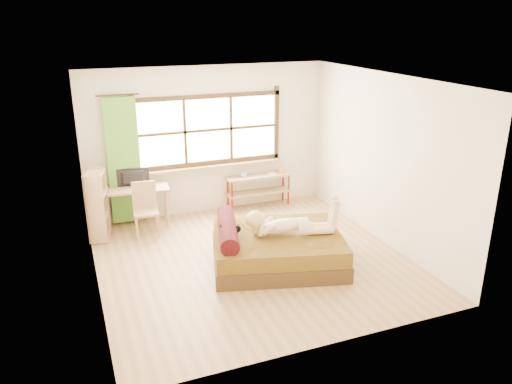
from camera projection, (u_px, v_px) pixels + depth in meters
name	position (u px, v px, depth m)	size (l,w,h in m)	color
floor	(252.00, 260.00, 7.60)	(4.50, 4.50, 0.00)	#9E754C
ceiling	(252.00, 80.00, 6.69)	(4.50, 4.50, 0.00)	white
wall_back	(208.00, 141.00, 9.12)	(4.50, 4.50, 0.00)	silver
wall_front	(329.00, 237.00, 5.17)	(4.50, 4.50, 0.00)	silver
wall_left	(88.00, 195.00, 6.38)	(4.50, 4.50, 0.00)	silver
wall_right	(384.00, 160.00, 7.92)	(4.50, 4.50, 0.00)	silver
window	(209.00, 132.00, 9.04)	(2.80, 0.16, 1.46)	#FFEDBF
curtain	(124.00, 161.00, 8.55)	(0.55, 0.10, 2.20)	#4E9528
bed	(274.00, 247.00, 7.42)	(2.23, 1.96, 0.72)	#372810
woman	(289.00, 216.00, 7.26)	(1.33, 0.38, 0.57)	beige
kitten	(229.00, 232.00, 7.15)	(0.28, 0.11, 0.23)	black
desk	(135.00, 193.00, 8.61)	(1.19, 0.64, 0.72)	tan
monitor	(133.00, 178.00, 8.57)	(0.55, 0.07, 0.31)	black
chair	(145.00, 206.00, 8.37)	(0.44, 0.44, 0.90)	tan
pipe_shelf	(259.00, 183.00, 9.58)	(1.27, 0.32, 0.72)	tan
cup	(244.00, 175.00, 9.40)	(0.11, 0.11, 0.09)	gray
book	(268.00, 174.00, 9.58)	(0.15, 0.20, 0.02)	gray
bookshelf	(97.00, 205.00, 8.14)	(0.39, 0.55, 1.15)	tan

